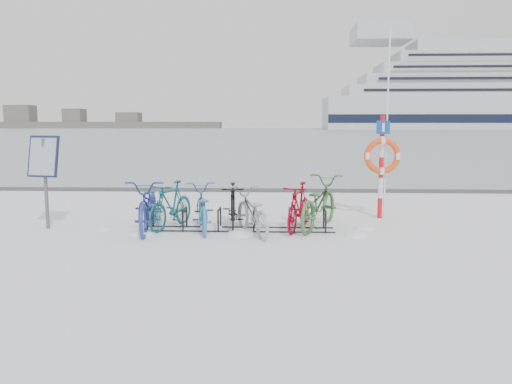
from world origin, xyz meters
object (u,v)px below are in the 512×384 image
Objects in this scene: bike_rack at (237,221)px; info_board at (44,162)px; lifebuoy_station at (382,156)px; cruise_ferry at (511,96)px.

info_board reaches higher than bike_rack.
bike_rack is at bearing 10.38° from info_board.
lifebuoy_station is (7.18, 1.45, 0.05)m from info_board.
lifebuoy_station is at bearing 21.21° from info_board.
cruise_ferry reaches higher than bike_rack.
cruise_ferry is (90.98, 195.83, 12.00)m from lifebuoy_station.
cruise_ferry is at bearing 64.47° from bike_rack.
lifebuoy_station is (3.21, 1.41, 1.26)m from bike_rack.
bike_rack is 0.93× the size of lifebuoy_station.
info_board is 0.45× the size of lifebuoy_station.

